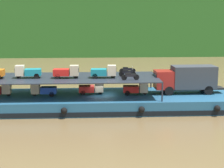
{
  "coord_description": "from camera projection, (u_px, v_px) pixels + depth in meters",
  "views": [
    {
      "loc": [
        -1.13,
        -39.64,
        10.24
      ],
      "look_at": [
        1.14,
        0.0,
        2.7
      ],
      "focal_mm": 58.76,
      "sensor_mm": 36.0,
      "label": 1
    }
  ],
  "objects": [
    {
      "name": "ground_plane",
      "position": [
        102.0,
        108.0,
        40.86
      ],
      "size": [
        400.0,
        400.0,
        0.0
      ],
      "primitive_type": "plane",
      "color": "brown"
    },
    {
      "name": "cargo_barge",
      "position": [
        102.0,
        101.0,
        40.69
      ],
      "size": [
        29.1,
        8.53,
        1.5
      ],
      "color": "#23567A",
      "rests_on": "ground"
    },
    {
      "name": "covered_lorry",
      "position": [
        187.0,
        78.0,
        41.1
      ],
      "size": [
        7.89,
        2.43,
        3.1
      ],
      "color": "maroon",
      "rests_on": "cargo_barge"
    },
    {
      "name": "cargo_rack",
      "position": [
        67.0,
        78.0,
        40.0
      ],
      "size": [
        19.9,
        7.21,
        2.0
      ],
      "color": "#232833",
      "rests_on": "cargo_barge"
    },
    {
      "name": "mini_truck_lower_aft",
      "position": [
        43.0,
        90.0,
        39.92
      ],
      "size": [
        2.75,
        1.22,
        1.38
      ],
      "color": "#1E47B7",
      "rests_on": "cargo_barge"
    },
    {
      "name": "mini_truck_lower_mid",
      "position": [
        92.0,
        88.0,
        40.72
      ],
      "size": [
        2.77,
        1.25,
        1.38
      ],
      "color": "red",
      "rests_on": "cargo_barge"
    },
    {
      "name": "mini_truck_lower_fore",
      "position": [
        136.0,
        88.0,
        40.56
      ],
      "size": [
        2.79,
        1.29,
        1.38
      ],
      "color": "red",
      "rests_on": "cargo_barge"
    },
    {
      "name": "mini_truck_upper_mid",
      "position": [
        28.0,
        72.0,
        39.43
      ],
      "size": [
        2.79,
        1.3,
        1.38
      ],
      "color": "teal",
      "rests_on": "cargo_rack"
    },
    {
      "name": "mini_truck_upper_fore",
      "position": [
        67.0,
        72.0,
        39.38
      ],
      "size": [
        2.76,
        1.24,
        1.38
      ],
      "color": "red",
      "rests_on": "cargo_rack"
    },
    {
      "name": "mini_truck_upper_bow",
      "position": [
        104.0,
        72.0,
        39.49
      ],
      "size": [
        2.79,
        1.3,
        1.38
      ],
      "color": "teal",
      "rests_on": "cargo_rack"
    },
    {
      "name": "motorcycle_upper_port",
      "position": [
        130.0,
        76.0,
        38.16
      ],
      "size": [
        1.9,
        0.55,
        0.87
      ],
      "color": "black",
      "rests_on": "cargo_rack"
    },
    {
      "name": "motorcycle_upper_centre",
      "position": [
        127.0,
        73.0,
        40.28
      ],
      "size": [
        1.9,
        0.55,
        0.87
      ],
      "color": "black",
      "rests_on": "cargo_rack"
    },
    {
      "name": "motorcycle_upper_stbd",
      "position": [
        127.0,
        70.0,
        42.41
      ],
      "size": [
        1.9,
        0.55,
        0.87
      ],
      "color": "black",
      "rests_on": "cargo_rack"
    }
  ]
}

